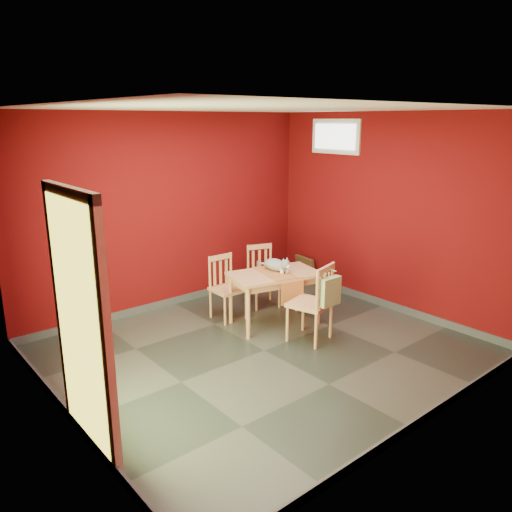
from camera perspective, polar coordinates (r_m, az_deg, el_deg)
ground at (r=5.89m, az=0.96°, el=-10.74°), size 4.50×4.50×0.00m
room_shell at (r=5.87m, az=0.97°, el=-10.31°), size 4.50×4.50×4.50m
doorway at (r=4.07m, az=-19.55°, el=-6.66°), size 0.06×1.01×2.13m
window at (r=7.58m, az=9.06°, el=13.34°), size 0.05×0.90×0.50m
outlet_plate at (r=8.17m, az=0.33°, el=-0.94°), size 0.08×0.02×0.12m
dining_table at (r=6.40m, az=2.14°, el=-2.69°), size 1.24×0.90×0.70m
table_runner at (r=6.31m, az=2.82°, el=-2.61°), size 0.47×0.73×0.34m
chair_far_left at (r=6.67m, az=-3.42°, el=-3.52°), size 0.41×0.41×0.85m
chair_far_right at (r=7.13m, az=0.76°, el=-2.18°), size 0.52×0.52×0.87m
chair_near at (r=6.00m, az=6.57°, el=-5.24°), size 0.55×0.55×0.96m
tote_bag at (r=5.82m, az=8.47°, el=-4.01°), size 0.28×0.18×0.40m
cat at (r=6.45m, az=2.26°, el=-0.75°), size 0.38×0.48×0.21m
picture_frame at (r=8.23m, az=5.71°, el=-1.52°), size 0.19×0.44×0.43m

